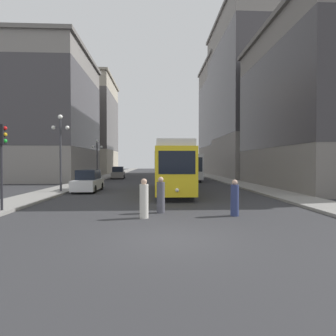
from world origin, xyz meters
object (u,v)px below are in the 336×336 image
Objects in this scene: lamp_post_left_far at (97,154)px; parked_car_left_near at (88,181)px; pedestrian_crossing_far at (161,196)px; transit_bus at (187,166)px; pedestrian_on_sidewalk at (144,200)px; lamp_post_left_near at (60,142)px; streetcar at (171,167)px; pedestrian_crossing_near at (235,199)px; traffic_light_near_left at (1,144)px; parked_car_left_mid at (118,173)px.

parked_car_left_near is at bearing -81.34° from lamp_post_left_far.
transit_bus is at bearing 23.87° from pedestrian_crossing_far.
transit_bus is at bearing -175.28° from pedestrian_on_sidewalk.
parked_car_left_near is 12.92m from lamp_post_left_far.
pedestrian_crossing_far is 1.45m from pedestrian_on_sidewalk.
transit_bus reaches higher than pedestrian_crossing_far.
pedestrian_on_sidewalk is at bearing -55.17° from lamp_post_left_near.
lamp_post_left_far is at bearing 123.49° from streetcar.
pedestrian_on_sidewalk is at bearing -178.04° from pedestrian_crossing_far.
pedestrian_crossing_far is at bearing 59.75° from pedestrian_crossing_near.
lamp_post_left_near is at bearing -178.10° from streetcar.
parked_car_left_near is at bearing 173.14° from streetcar.
traffic_light_near_left is at bearing -86.25° from pedestrian_on_sidewalk.
transit_bus is 6.35× the size of pedestrian_crossing_far.
parked_car_left_near is 0.89× the size of lamp_post_left_far.
pedestrian_crossing_near is 15.28m from lamp_post_left_near.
parked_car_left_near reaches higher than pedestrian_crossing_far.
pedestrian_on_sidewalk is (-4.91, -25.53, -1.14)m from transit_bus.
pedestrian_on_sidewalk is at bearing -73.43° from lamp_post_left_far.
lamp_post_left_near is 1.17× the size of lamp_post_left_far.
streetcar is 10.52m from pedestrian_crossing_near.
traffic_light_near_left reaches higher than parked_car_left_mid.
pedestrian_crossing_far is 24.03m from lamp_post_left_far.
lamp_post_left_far reaches higher than traffic_light_near_left.
lamp_post_left_near is at bearing -149.55° from parked_car_left_near.
streetcar is at bearing 2.05° from lamp_post_left_near.
lamp_post_left_near reaches higher than lamp_post_left_far.
pedestrian_on_sidewalk is 0.42× the size of traffic_light_near_left.
parked_car_left_near is at bearing 80.32° from traffic_light_near_left.
streetcar is at bearing -1.98° from pedestrian_crossing_near.
parked_car_left_mid is 2.52× the size of pedestrian_on_sidewalk.
parked_car_left_near is 18.28m from parked_car_left_mid.
traffic_light_near_left reaches higher than transit_bus.
lamp_post_left_far is (-1.90, 12.48, 2.76)m from parked_car_left_near.
traffic_light_near_left is 22.34m from lamp_post_left_far.
pedestrian_crossing_near is 0.27× the size of lamp_post_left_near.
parked_car_left_near is 10.31m from traffic_light_near_left.
pedestrian_on_sidewalk is (5.18, -11.30, -0.03)m from parked_car_left_near.
pedestrian_crossing_far is at bearing 164.00° from pedestrian_on_sidewalk.
streetcar is 20.36m from parked_car_left_mid.
streetcar is 2.88× the size of parked_car_left_mid.
pedestrian_on_sidewalk is at bearing -100.64° from transit_bus.
lamp_post_left_far reaches higher than parked_car_left_mid.
parked_car_left_mid is 2.64× the size of pedestrian_crossing_near.
pedestrian_crossing_near is 0.95× the size of pedestrian_on_sidewalk.
streetcar is 2.07× the size of lamp_post_left_near.
pedestrian_crossing_far reaches higher than pedestrian_crossing_near.
traffic_light_near_left is at bearing -115.79° from transit_bus.
traffic_light_near_left is (-1.68, -28.15, 2.47)m from parked_car_left_mid.
pedestrian_crossing_near is at bearing -77.11° from streetcar.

